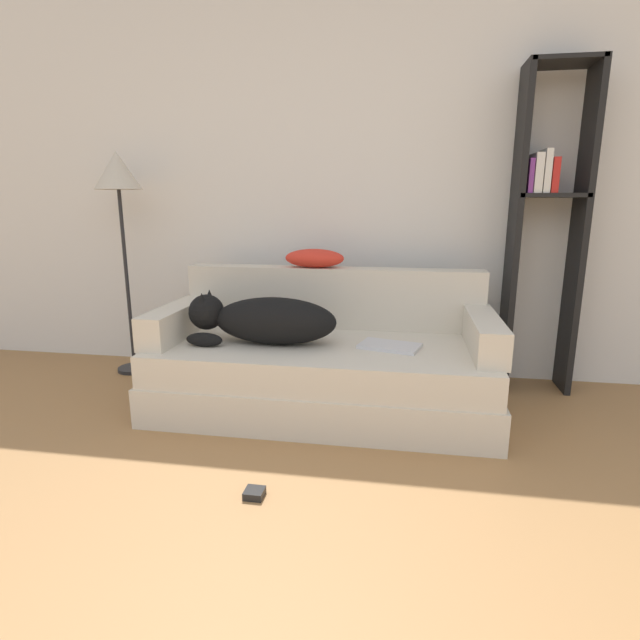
% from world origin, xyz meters
% --- Properties ---
extents(wall_back, '(8.06, 0.06, 2.70)m').
position_xyz_m(wall_back, '(0.00, 2.96, 1.35)').
color(wall_back, silver).
rests_on(wall_back, ground_plane).
extents(couch, '(1.85, 0.90, 0.39)m').
position_xyz_m(couch, '(-0.15, 2.23, 0.19)').
color(couch, beige).
rests_on(couch, ground_plane).
extents(couch_backrest, '(1.81, 0.15, 0.37)m').
position_xyz_m(couch_backrest, '(-0.15, 2.61, 0.57)').
color(couch_backrest, beige).
rests_on(couch_backrest, couch).
extents(couch_arm_left, '(0.15, 0.71, 0.18)m').
position_xyz_m(couch_arm_left, '(-1.00, 2.23, 0.47)').
color(couch_arm_left, beige).
rests_on(couch_arm_left, couch).
extents(couch_arm_right, '(0.15, 0.71, 0.18)m').
position_xyz_m(couch_arm_right, '(0.70, 2.23, 0.47)').
color(couch_arm_right, beige).
rests_on(couch_arm_right, couch).
extents(dog, '(0.83, 0.29, 0.28)m').
position_xyz_m(dog, '(-0.47, 2.16, 0.52)').
color(dog, black).
rests_on(dog, couch).
extents(laptop, '(0.35, 0.27, 0.02)m').
position_xyz_m(laptop, '(0.22, 2.19, 0.39)').
color(laptop, silver).
rests_on(laptop, couch).
extents(throw_pillow, '(0.36, 0.17, 0.11)m').
position_xyz_m(throw_pillow, '(-0.26, 2.60, 0.81)').
color(throw_pillow, red).
rests_on(throw_pillow, couch_backrest).
extents(bookshelf, '(0.40, 0.26, 1.90)m').
position_xyz_m(bookshelf, '(1.09, 2.78, 1.06)').
color(bookshelf, black).
rests_on(bookshelf, ground_plane).
extents(floor_lamp, '(0.30, 0.30, 1.46)m').
position_xyz_m(floor_lamp, '(-1.55, 2.65, 1.25)').
color(floor_lamp, '#232326').
rests_on(floor_lamp, ground_plane).
extents(power_adapter, '(0.08, 0.08, 0.03)m').
position_xyz_m(power_adapter, '(-0.27, 1.31, 0.02)').
color(power_adapter, black).
rests_on(power_adapter, ground_plane).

